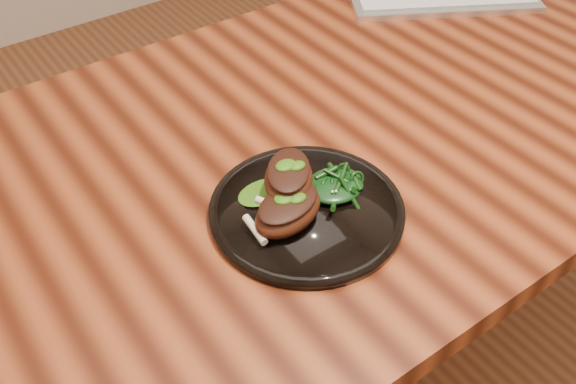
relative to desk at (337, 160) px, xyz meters
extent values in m
plane|color=#592F19|center=(0.00, 0.00, -0.67)|extent=(4.00, 4.00, 0.00)
cube|color=#341106|center=(0.00, 0.00, 0.06)|extent=(1.60, 0.80, 0.04)
cylinder|color=#36160C|center=(0.74, 0.34, -0.31)|extent=(0.06, 0.06, 0.71)
cylinder|color=black|center=(-0.17, -0.14, 0.09)|extent=(0.27, 0.27, 0.02)
torus|color=black|center=(-0.17, -0.14, 0.09)|extent=(0.26, 0.26, 0.01)
cylinder|color=black|center=(-0.17, -0.14, 0.09)|extent=(0.18, 0.18, 0.00)
ellipsoid|color=#3F190C|center=(-0.21, -0.15, 0.12)|extent=(0.12, 0.09, 0.04)
ellipsoid|color=black|center=(-0.21, -0.15, 0.13)|extent=(0.11, 0.08, 0.01)
cylinder|color=beige|center=(-0.26, -0.15, 0.11)|extent=(0.01, 0.05, 0.01)
ellipsoid|color=#1D4807|center=(-0.21, -0.15, 0.14)|extent=(0.03, 0.02, 0.01)
ellipsoid|color=#3F190C|center=(-0.18, -0.11, 0.14)|extent=(0.12, 0.12, 0.04)
ellipsoid|color=black|center=(-0.18, -0.11, 0.15)|extent=(0.10, 0.11, 0.01)
cylinder|color=beige|center=(-0.23, -0.14, 0.13)|extent=(0.03, 0.05, 0.01)
ellipsoid|color=#1D4807|center=(-0.18, -0.11, 0.16)|extent=(0.03, 0.02, 0.01)
ellipsoid|color=#1D4807|center=(-0.21, -0.08, 0.10)|extent=(0.08, 0.05, 0.00)
ellipsoid|color=black|center=(-0.12, -0.14, 0.11)|extent=(0.08, 0.07, 0.02)
cube|color=silver|center=(0.44, 0.19, 0.09)|extent=(0.40, 0.30, 0.01)
camera|label=1|loc=(-0.56, -0.63, 0.70)|focal=40.00mm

